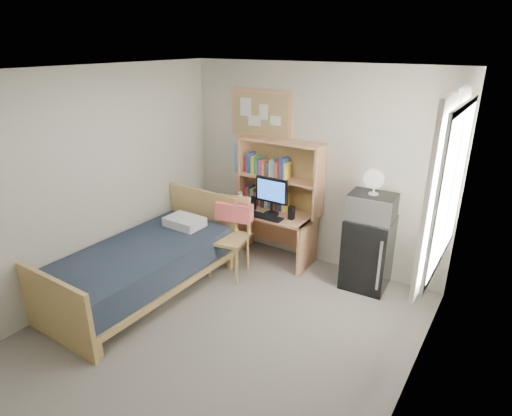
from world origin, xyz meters
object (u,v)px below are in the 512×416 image
Objects in this scene: mini_fridge at (368,252)px; speaker_left at (253,203)px; microwave at (372,207)px; desk at (273,236)px; desk_fan at (375,183)px; monitor at (272,197)px; bed at (143,270)px; bulletin_board at (261,114)px; speaker_right at (291,213)px; desk_chair at (228,238)px.

mini_fridge reaches higher than speaker_left.
microwave is at bearing -90.00° from mini_fridge.
desk is 2.08× the size of microwave.
desk_fan is (0.00, 0.00, 0.29)m from microwave.
microwave reaches higher than mini_fridge.
desk_fan is (1.32, 0.06, 0.41)m from monitor.
microwave reaches higher than bed.
bulletin_board is 1.21m from speaker_left.
bulletin_board reaches higher than speaker_left.
bulletin_board is at bearing 166.88° from desk_fan.
desk is 6.17× the size of speaker_right.
monitor is at bearing -0.00° from speaker_left.
monitor is at bearing -90.00° from desk.
monitor is at bearing 62.22° from bed.
desk_chair is at bearing -82.79° from bulletin_board.
monitor is at bearing 178.93° from microwave.
monitor is 1.76× the size of desk_fan.
speaker_right is at bearing -0.00° from monitor.
mini_fridge is 0.89m from desk_fan.
speaker_right is 1.17m from desk_fan.
bed is at bearing -134.34° from desk_chair.
monitor is at bearing -41.91° from bulletin_board.
desk_fan is (2.16, 1.60, 1.04)m from bed.
speaker_left is at bearing -168.69° from desk.
desk_chair is 1.14× the size of mini_fridge.
microwave is (1.58, 0.68, 0.54)m from desk_chair.
bed is at bearing -108.94° from speaker_left.
desk_fan reaches higher than monitor.
microwave is (1.02, 0.06, 0.28)m from speaker_right.
monitor reaches higher than speaker_left.
bulletin_board reaches higher than desk.
mini_fridge is 0.60m from microwave.
monitor reaches higher than desk.
monitor reaches higher than speaker_right.
mini_fridge is 1.40m from monitor.
speaker_right is 1.06m from microwave.
desk is at bearing 11.31° from speaker_left.
desk is at bearing 177.20° from mini_fridge.
bulletin_board is 2.27m from mini_fridge.
desk is at bearing 176.33° from microwave.
microwave reaches higher than desk.
microwave reaches higher than speaker_right.
bulletin_board is at bearing 153.46° from speaker_right.
desk is at bearing 63.12° from bed.
desk_chair is at bearing -159.57° from mini_fridge.
bed is 2.79m from microwave.
desk is 0.50× the size of bed.
desk is 1.65m from desk_fan.
mini_fridge is 1.79× the size of monitor.
mini_fridge reaches higher than bed.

